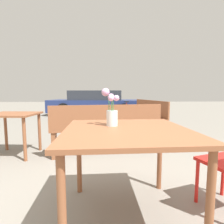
{
  "coord_description": "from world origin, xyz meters",
  "views": [
    {
      "loc": [
        -0.18,
        -1.35,
        1.04
      ],
      "look_at": [
        -0.11,
        0.13,
        0.88
      ],
      "focal_mm": 28.0,
      "sensor_mm": 36.0,
      "label": 1
    }
  ],
  "objects_px": {
    "bench_middle": "(147,114)",
    "bicycle": "(131,112)",
    "table_front": "(127,140)",
    "flower_vase": "(111,112)",
    "parked_car": "(96,103)",
    "bench_near": "(107,127)",
    "table_back": "(14,121)"
  },
  "relations": [
    {
      "from": "table_back",
      "to": "bicycle",
      "type": "xyz_separation_m",
      "value": [
        2.52,
        3.58,
        -0.24
      ]
    },
    {
      "from": "table_front",
      "to": "flower_vase",
      "type": "relative_size",
      "value": 3.11
    },
    {
      "from": "bench_near",
      "to": "table_back",
      "type": "bearing_deg",
      "value": 179.1
    },
    {
      "from": "table_back",
      "to": "flower_vase",
      "type": "bearing_deg",
      "value": -42.73
    },
    {
      "from": "table_front",
      "to": "flower_vase",
      "type": "bearing_deg",
      "value": 130.18
    },
    {
      "from": "bench_near",
      "to": "table_back",
      "type": "distance_m",
      "value": 1.55
    },
    {
      "from": "bicycle",
      "to": "bench_near",
      "type": "bearing_deg",
      "value": -104.99
    },
    {
      "from": "table_back",
      "to": "bicycle",
      "type": "distance_m",
      "value": 4.38
    },
    {
      "from": "bench_near",
      "to": "bench_middle",
      "type": "bearing_deg",
      "value": 57.3
    },
    {
      "from": "table_front",
      "to": "bench_middle",
      "type": "height_order",
      "value": "bench_middle"
    },
    {
      "from": "bench_near",
      "to": "table_back",
      "type": "height_order",
      "value": "bench_near"
    },
    {
      "from": "flower_vase",
      "to": "bench_near",
      "type": "xyz_separation_m",
      "value": [
        -0.01,
        1.42,
        -0.41
      ]
    },
    {
      "from": "bench_middle",
      "to": "table_back",
      "type": "bearing_deg",
      "value": -147.15
    },
    {
      "from": "flower_vase",
      "to": "bicycle",
      "type": "xyz_separation_m",
      "value": [
        0.96,
        5.02,
        -0.54
      ]
    },
    {
      "from": "flower_vase",
      "to": "bench_near",
      "type": "distance_m",
      "value": 1.47
    },
    {
      "from": "bench_near",
      "to": "bicycle",
      "type": "height_order",
      "value": "bench_near"
    },
    {
      "from": "table_front",
      "to": "bench_near",
      "type": "xyz_separation_m",
      "value": [
        -0.12,
        1.55,
        -0.19
      ]
    },
    {
      "from": "table_back",
      "to": "bicycle",
      "type": "relative_size",
      "value": 0.52
    },
    {
      "from": "flower_vase",
      "to": "bicycle",
      "type": "relative_size",
      "value": 0.21
    },
    {
      "from": "bench_near",
      "to": "flower_vase",
      "type": "bearing_deg",
      "value": -89.7
    },
    {
      "from": "bench_middle",
      "to": "parked_car",
      "type": "xyz_separation_m",
      "value": [
        -1.53,
        3.8,
        0.09
      ]
    },
    {
      "from": "bench_middle",
      "to": "bicycle",
      "type": "bearing_deg",
      "value": 94.96
    },
    {
      "from": "table_front",
      "to": "parked_car",
      "type": "height_order",
      "value": "parked_car"
    },
    {
      "from": "flower_vase",
      "to": "table_front",
      "type": "bearing_deg",
      "value": -49.82
    },
    {
      "from": "bench_middle",
      "to": "table_back",
      "type": "height_order",
      "value": "bench_middle"
    },
    {
      "from": "flower_vase",
      "to": "table_back",
      "type": "bearing_deg",
      "value": 137.27
    },
    {
      "from": "table_back",
      "to": "parked_car",
      "type": "distance_m",
      "value": 5.65
    },
    {
      "from": "parked_car",
      "to": "bicycle",
      "type": "bearing_deg",
      "value": -55.04
    },
    {
      "from": "table_front",
      "to": "bicycle",
      "type": "distance_m",
      "value": 5.23
    },
    {
      "from": "table_back",
      "to": "bicycle",
      "type": "height_order",
      "value": "bicycle"
    },
    {
      "from": "bench_near",
      "to": "table_back",
      "type": "xyz_separation_m",
      "value": [
        -1.55,
        0.02,
        0.11
      ]
    },
    {
      "from": "bench_near",
      "to": "bicycle",
      "type": "relative_size",
      "value": 1.25
    }
  ]
}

